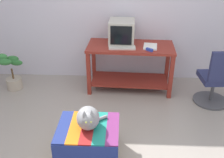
{
  "coord_description": "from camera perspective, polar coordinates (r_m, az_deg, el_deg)",
  "views": [
    {
      "loc": [
        0.16,
        -2.22,
        2.18
      ],
      "look_at": [
        0.02,
        0.85,
        0.55
      ],
      "focal_mm": 41.78,
      "sensor_mm": 36.0,
      "label": 1
    }
  ],
  "objects": [
    {
      "name": "ground_plane",
      "position": [
        3.11,
        -1.06,
        -16.48
      ],
      "size": [
        14.0,
        14.0,
        0.0
      ],
      "primitive_type": "plane",
      "color": "#9E9389"
    },
    {
      "name": "back_wall",
      "position": [
        4.36,
        0.51,
        16.3
      ],
      "size": [
        8.0,
        0.1,
        2.6
      ],
      "primitive_type": "cube",
      "color": "silver",
      "rests_on": "ground_plane"
    },
    {
      "name": "desk",
      "position": [
        4.17,
        3.98,
        4.24
      ],
      "size": [
        1.36,
        0.66,
        0.75
      ],
      "rotation": [
        0.0,
        0.0,
        -0.04
      ],
      "color": "maroon",
      "rests_on": "ground_plane"
    },
    {
      "name": "tv_monitor",
      "position": [
        4.11,
        2.16,
        10.2
      ],
      "size": [
        0.41,
        0.43,
        0.37
      ],
      "rotation": [
        0.0,
        0.0,
        -0.04
      ],
      "color": "#BCB7A8",
      "rests_on": "desk"
    },
    {
      "name": "keyboard",
      "position": [
        3.95,
        2.23,
        6.87
      ],
      "size": [
        0.4,
        0.16,
        0.02
      ],
      "primitive_type": "cube",
      "rotation": [
        0.0,
        0.0,
        0.03
      ],
      "color": "beige",
      "rests_on": "desk"
    },
    {
      "name": "book",
      "position": [
        4.04,
        8.37,
        7.06
      ],
      "size": [
        0.23,
        0.29,
        0.02
      ],
      "primitive_type": "cube",
      "rotation": [
        0.0,
        0.0,
        -0.12
      ],
      "color": "white",
      "rests_on": "desk"
    },
    {
      "name": "ottoman_with_blanket",
      "position": [
        3.01,
        -5.13,
        -13.33
      ],
      "size": [
        0.67,
        0.58,
        0.39
      ],
      "color": "tan",
      "rests_on": "ground_plane"
    },
    {
      "name": "cat",
      "position": [
        2.81,
        -5.23,
        -8.51
      ],
      "size": [
        0.35,
        0.37,
        0.29
      ],
      "rotation": [
        0.0,
        0.0,
        0.18
      ],
      "color": "gray",
      "rests_on": "ottoman_with_blanket"
    },
    {
      "name": "potted_plant",
      "position": [
        4.53,
        -21.08,
        1.26
      ],
      "size": [
        0.4,
        0.36,
        0.61
      ],
      "color": "#B7A893",
      "rests_on": "ground_plane"
    },
    {
      "name": "office_chair",
      "position": [
        4.06,
        21.83,
        -0.4
      ],
      "size": [
        0.52,
        0.52,
        0.89
      ],
      "rotation": [
        0.0,
        0.0,
        3.21
      ],
      "color": "#4C4C51",
      "rests_on": "ground_plane"
    },
    {
      "name": "stapler",
      "position": [
        3.89,
        8.2,
        6.37
      ],
      "size": [
        0.11,
        0.1,
        0.04
      ],
      "primitive_type": "cube",
      "rotation": [
        0.0,
        0.0,
        0.87
      ],
      "color": "#2342B7",
      "rests_on": "desk"
    }
  ]
}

